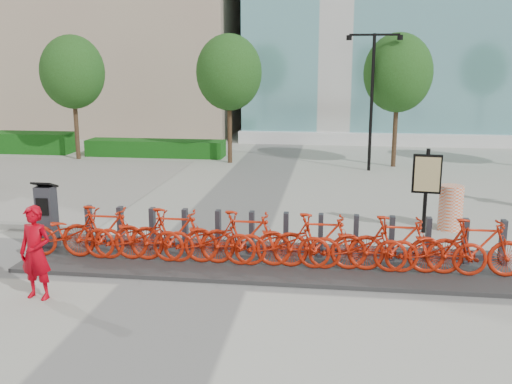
# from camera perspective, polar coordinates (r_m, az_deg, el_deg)

# --- Properties ---
(ground) EXTENTS (120.00, 120.00, 0.00)m
(ground) POSITION_cam_1_polar(r_m,az_deg,el_deg) (11.56, -5.97, -7.30)
(ground) COLOR #A4A49A
(hedge_b) EXTENTS (6.00, 1.20, 0.70)m
(hedge_b) POSITION_cam_1_polar(r_m,az_deg,el_deg) (25.20, -10.00, 4.34)
(hedge_b) COLOR #0E3F0E
(hedge_b) RESTS_ON ground
(tree_0) EXTENTS (2.60, 2.60, 5.10)m
(tree_0) POSITION_cam_1_polar(r_m,az_deg,el_deg) (24.93, -17.86, 11.33)
(tree_0) COLOR brown
(tree_0) RESTS_ON ground
(tree_1) EXTENTS (2.60, 2.60, 5.10)m
(tree_1) POSITION_cam_1_polar(r_m,az_deg,el_deg) (22.92, -2.70, 11.84)
(tree_1) COLOR brown
(tree_1) RESTS_ON ground
(tree_2) EXTENTS (2.60, 2.60, 5.10)m
(tree_2) POSITION_cam_1_polar(r_m,az_deg,el_deg) (22.67, 14.02, 11.47)
(tree_2) COLOR brown
(tree_2) RESTS_ON ground
(streetlamp) EXTENTS (2.00, 0.20, 5.00)m
(streetlamp) POSITION_cam_1_polar(r_m,az_deg,el_deg) (21.60, 11.55, 10.33)
(streetlamp) COLOR black
(streetlamp) RESTS_ON ground
(dock_pad) EXTENTS (9.60, 2.40, 0.08)m
(dock_pad) POSITION_cam_1_polar(r_m,az_deg,el_deg) (11.60, 0.67, -6.94)
(dock_pad) COLOR #2D2D2D
(dock_pad) RESTS_ON ground
(dock_rail_posts) EXTENTS (8.74, 0.50, 0.85)m
(dock_rail_posts) POSITION_cam_1_polar(r_m,az_deg,el_deg) (11.87, 2.98, -4.15)
(dock_rail_posts) COLOR #2C2C33
(dock_rail_posts) RESTS_ON dock_pad
(bike_0) EXTENTS (1.87, 0.65, 0.98)m
(bike_0) POSITION_cam_1_polar(r_m,az_deg,el_deg) (12.21, -18.07, -3.97)
(bike_0) COLOR #AA1C08
(bike_0) RESTS_ON dock_pad
(bike_1) EXTENTS (1.81, 0.51, 1.09)m
(bike_1) POSITION_cam_1_polar(r_m,az_deg,el_deg) (11.90, -14.95, -3.92)
(bike_1) COLOR #AA1C08
(bike_1) RESTS_ON dock_pad
(bike_2) EXTENTS (1.87, 0.65, 0.98)m
(bike_2) POSITION_cam_1_polar(r_m,az_deg,el_deg) (11.66, -11.66, -4.37)
(bike_2) COLOR #AA1C08
(bike_2) RESTS_ON dock_pad
(bike_3) EXTENTS (1.81, 0.51, 1.09)m
(bike_3) POSITION_cam_1_polar(r_m,az_deg,el_deg) (11.43, -8.25, -4.30)
(bike_3) COLOR #AA1C08
(bike_3) RESTS_ON dock_pad
(bike_4) EXTENTS (1.87, 0.65, 0.98)m
(bike_4) POSITION_cam_1_polar(r_m,az_deg,el_deg) (11.27, -4.71, -4.74)
(bike_4) COLOR #AA1C08
(bike_4) RESTS_ON dock_pad
(bike_5) EXTENTS (1.81, 0.51, 1.09)m
(bike_5) POSITION_cam_1_polar(r_m,az_deg,el_deg) (11.13, -1.08, -4.64)
(bike_5) COLOR #AA1C08
(bike_5) RESTS_ON dock_pad
(bike_6) EXTENTS (1.87, 0.65, 0.98)m
(bike_6) POSITION_cam_1_polar(r_m,az_deg,el_deg) (11.06, 2.62, -5.05)
(bike_6) COLOR #AA1C08
(bike_6) RESTS_ON dock_pad
(bike_7) EXTENTS (1.81, 0.51, 1.09)m
(bike_7) POSITION_cam_1_polar(r_m,az_deg,el_deg) (11.01, 6.37, -4.91)
(bike_7) COLOR #AA1C08
(bike_7) RESTS_ON dock_pad
(bike_8) EXTENTS (1.87, 0.65, 0.98)m
(bike_8) POSITION_cam_1_polar(r_m,az_deg,el_deg) (11.03, 10.12, -5.29)
(bike_8) COLOR #AA1C08
(bike_8) RESTS_ON dock_pad
(bike_9) EXTENTS (1.81, 0.51, 1.09)m
(bike_9) POSITION_cam_1_polar(r_m,az_deg,el_deg) (11.08, 13.87, -5.10)
(bike_9) COLOR #AA1C08
(bike_9) RESTS_ON dock_pad
(bike_10) EXTENTS (1.87, 0.65, 0.98)m
(bike_10) POSITION_cam_1_polar(r_m,az_deg,el_deg) (11.19, 17.53, -5.43)
(bike_10) COLOR #AA1C08
(bike_10) RESTS_ON dock_pad
(bike_11) EXTENTS (1.81, 0.51, 1.09)m
(bike_11) POSITION_cam_1_polar(r_m,az_deg,el_deg) (11.33, 21.15, -5.21)
(bike_11) COLOR #AA1C08
(bike_11) RESTS_ON dock_pad
(kiosk) EXTENTS (0.45, 0.38, 1.45)m
(kiosk) POSITION_cam_1_polar(r_m,az_deg,el_deg) (12.98, -20.18, -2.20)
(kiosk) COLOR #2C2C33
(kiosk) RESTS_ON dock_pad
(worker_red) EXTENTS (0.65, 0.48, 1.63)m
(worker_red) POSITION_cam_1_polar(r_m,az_deg,el_deg) (10.41, -21.17, -5.68)
(worker_red) COLOR #AB000E
(worker_red) RESTS_ON ground
(construction_barrel) EXTENTS (0.75, 0.75, 1.09)m
(construction_barrel) POSITION_cam_1_polar(r_m,az_deg,el_deg) (14.53, 18.89, -1.50)
(construction_barrel) COLOR #FF6021
(construction_barrel) RESTS_ON ground
(map_sign) EXTENTS (0.67, 0.18, 2.02)m
(map_sign) POSITION_cam_1_polar(r_m,az_deg,el_deg) (13.91, 16.70, 1.39)
(map_sign) COLOR black
(map_sign) RESTS_ON ground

